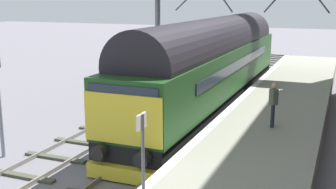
% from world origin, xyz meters
% --- Properties ---
extents(ground_plane, '(140.00, 140.00, 0.00)m').
position_xyz_m(ground_plane, '(0.00, 0.00, 0.00)').
color(ground_plane, slate).
rests_on(ground_plane, ground).
extents(track_main, '(2.50, 60.00, 0.15)m').
position_xyz_m(track_main, '(0.00, -0.00, 0.05)').
color(track_main, gray).
rests_on(track_main, ground).
extents(track_adjacent_west, '(2.50, 60.00, 0.15)m').
position_xyz_m(track_adjacent_west, '(-3.21, -0.00, 0.06)').
color(track_adjacent_west, gray).
rests_on(track_adjacent_west, ground).
extents(station_platform, '(4.00, 44.00, 1.01)m').
position_xyz_m(station_platform, '(3.60, 0.00, 0.50)').
color(station_platform, gray).
rests_on(station_platform, ground).
extents(diesel_locomotive, '(2.74, 19.75, 4.68)m').
position_xyz_m(diesel_locomotive, '(0.00, 6.22, 2.49)').
color(diesel_locomotive, black).
rests_on(diesel_locomotive, ground).
extents(platform_number_sign, '(0.10, 0.44, 2.06)m').
position_xyz_m(platform_number_sign, '(1.95, -6.14, 2.37)').
color(platform_number_sign, slate).
rests_on(platform_number_sign, station_platform).
extents(waiting_passenger, '(0.37, 0.51, 1.64)m').
position_xyz_m(waiting_passenger, '(3.85, 0.96, 1.99)').
color(waiting_passenger, '#232935').
rests_on(waiting_passenger, station_platform).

